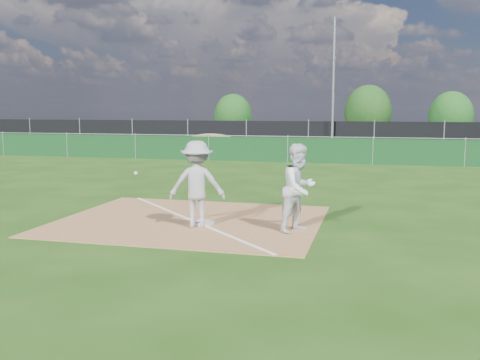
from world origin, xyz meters
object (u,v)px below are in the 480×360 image
(first_base, at_px, (202,223))
(car_right, at_px, (388,138))
(play_at_first, at_px, (197,184))
(tree_right, at_px, (451,116))
(light_pole, at_px, (333,85))
(car_left, at_px, (250,134))
(car_mid, at_px, (307,134))
(tree_left, at_px, (233,116))
(runner, at_px, (299,188))
(tree_mid, at_px, (368,112))

(first_base, relative_size, car_right, 0.09)
(play_at_first, relative_size, tree_right, 0.51)
(light_pole, height_order, car_left, light_pole)
(play_at_first, xyz_separation_m, car_mid, (-1.08, 27.64, -0.22))
(light_pole, relative_size, tree_left, 2.10)
(play_at_first, xyz_separation_m, tree_left, (-8.21, 33.52, 1.00))
(runner, relative_size, tree_right, 0.48)
(runner, xyz_separation_m, car_left, (-7.60, 27.65, -0.24))
(play_at_first, distance_m, car_left, 28.30)
(play_at_first, distance_m, tree_left, 34.53)
(first_base, xyz_separation_m, play_at_first, (-0.06, -0.17, 0.90))
(car_mid, relative_size, tree_right, 1.15)
(runner, height_order, tree_mid, tree_mid)
(play_at_first, xyz_separation_m, tree_mid, (3.02, 34.04, 1.34))
(light_pole, height_order, tree_left, light_pole)
(car_right, distance_m, tree_left, 14.75)
(tree_left, bearing_deg, light_pole, -50.21)
(first_base, height_order, tree_right, tree_right)
(car_left, relative_size, car_right, 0.99)
(car_right, bearing_deg, tree_mid, -10.42)
(car_right, distance_m, tree_mid, 8.16)
(car_left, bearing_deg, runner, -142.58)
(tree_right, bearing_deg, tree_mid, 168.34)
(light_pole, height_order, tree_mid, light_pole)
(first_base, distance_m, play_at_first, 0.92)
(light_pole, bearing_deg, tree_mid, 80.78)
(tree_left, xyz_separation_m, tree_right, (17.43, -0.76, 0.04))
(tree_left, bearing_deg, car_mid, -39.50)
(first_base, distance_m, tree_left, 34.41)
(tree_mid, bearing_deg, play_at_first, -95.07)
(runner, bearing_deg, tree_left, 50.12)
(tree_mid, bearing_deg, car_right, -79.18)
(first_base, height_order, play_at_first, play_at_first)
(runner, relative_size, tree_left, 0.49)
(light_pole, relative_size, tree_right, 2.06)
(car_right, bearing_deg, first_base, 149.03)
(car_left, distance_m, car_mid, 4.30)
(play_at_first, relative_size, tree_mid, 0.44)
(play_at_first, distance_m, tree_mid, 34.20)
(light_pole, distance_m, play_at_first, 22.55)
(car_left, relative_size, tree_right, 1.03)
(car_mid, bearing_deg, first_base, -158.53)
(car_mid, distance_m, tree_left, 9.33)
(car_mid, bearing_deg, tree_mid, -13.55)
(runner, height_order, car_right, runner)
(tree_left, bearing_deg, tree_mid, 2.65)
(first_base, bearing_deg, runner, -0.99)
(tree_left, bearing_deg, runner, -72.64)
(car_left, bearing_deg, tree_mid, -31.27)
(first_base, xyz_separation_m, car_mid, (-1.14, 27.47, 0.68))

